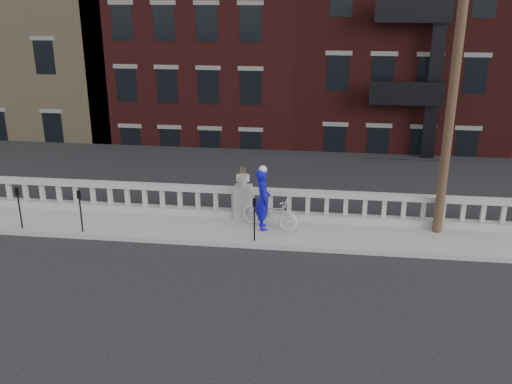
% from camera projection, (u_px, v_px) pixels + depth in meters
% --- Properties ---
extents(ground, '(120.00, 120.00, 0.00)m').
position_uv_depth(ground, '(221.00, 278.00, 15.32)').
color(ground, black).
rests_on(ground, ground).
extents(sidewalk, '(32.00, 2.20, 0.15)m').
position_uv_depth(sidewalk, '(239.00, 231.00, 18.09)').
color(sidewalk, gray).
rests_on(sidewalk, ground).
extents(balustrade, '(28.00, 0.34, 1.03)m').
position_uv_depth(balustrade, '(243.00, 204.00, 18.79)').
color(balustrade, gray).
rests_on(balustrade, sidewalk).
extents(planter_pedestal, '(0.55, 0.55, 1.76)m').
position_uv_depth(planter_pedestal, '(243.00, 198.00, 18.72)').
color(planter_pedestal, gray).
rests_on(planter_pedestal, sidewalk).
extents(lower_level, '(80.00, 44.00, 20.80)m').
position_uv_depth(lower_level, '(297.00, 67.00, 35.87)').
color(lower_level, '#605E59').
rests_on(lower_level, ground).
extents(utility_pole, '(1.60, 0.28, 10.00)m').
position_uv_depth(utility_pole, '(456.00, 67.00, 16.15)').
color(utility_pole, '#422D1E').
rests_on(utility_pole, sidewalk).
extents(parking_meter_a, '(0.10, 0.09, 1.36)m').
position_uv_depth(parking_meter_a, '(19.00, 203.00, 17.82)').
color(parking_meter_a, black).
rests_on(parking_meter_a, sidewalk).
extents(parking_meter_b, '(0.10, 0.09, 1.36)m').
position_uv_depth(parking_meter_b, '(80.00, 206.00, 17.58)').
color(parking_meter_b, black).
rests_on(parking_meter_b, sidewalk).
extents(parking_meter_c, '(0.10, 0.09, 1.36)m').
position_uv_depth(parking_meter_c, '(254.00, 215.00, 16.91)').
color(parking_meter_c, black).
rests_on(parking_meter_c, sidewalk).
extents(bicycle, '(2.03, 1.29, 1.01)m').
position_uv_depth(bicycle, '(270.00, 212.00, 18.02)').
color(bicycle, silver).
rests_on(bicycle, sidewalk).
extents(cyclist, '(0.66, 0.82, 1.97)m').
position_uv_depth(cyclist, '(263.00, 199.00, 17.77)').
color(cyclist, '#0F0BB0').
rests_on(cyclist, sidewalk).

